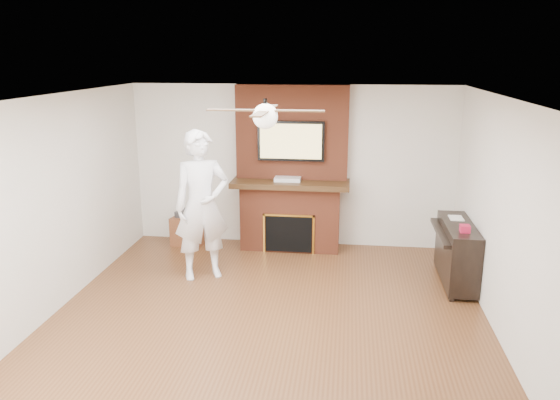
# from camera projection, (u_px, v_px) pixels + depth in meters

# --- Properties ---
(room_shell) EXTENTS (5.36, 5.86, 2.86)m
(room_shell) POSITION_uv_depth(u_px,v_px,m) (266.00, 217.00, 5.85)
(room_shell) COLOR #512E17
(room_shell) RESTS_ON ground
(fireplace) EXTENTS (1.78, 0.64, 2.50)m
(fireplace) POSITION_uv_depth(u_px,v_px,m) (291.00, 185.00, 8.35)
(fireplace) COLOR brown
(fireplace) RESTS_ON ground
(tv) EXTENTS (1.00, 0.08, 0.60)m
(tv) POSITION_uv_depth(u_px,v_px,m) (291.00, 141.00, 8.13)
(tv) COLOR black
(tv) RESTS_ON fireplace
(ceiling_fan) EXTENTS (1.21, 1.21, 0.31)m
(ceiling_fan) POSITION_uv_depth(u_px,v_px,m) (265.00, 115.00, 5.57)
(ceiling_fan) COLOR black
(ceiling_fan) RESTS_ON room_shell
(person) EXTENTS (0.87, 0.76, 2.00)m
(person) POSITION_uv_depth(u_px,v_px,m) (202.00, 206.00, 7.20)
(person) COLOR white
(person) RESTS_ON ground
(side_table) EXTENTS (0.56, 0.56, 0.54)m
(side_table) POSITION_uv_depth(u_px,v_px,m) (190.00, 228.00, 8.68)
(side_table) COLOR brown
(side_table) RESTS_ON ground
(piano) EXTENTS (0.46, 1.25, 0.91)m
(piano) POSITION_uv_depth(u_px,v_px,m) (456.00, 252.00, 7.12)
(piano) COLOR black
(piano) RESTS_ON ground
(cable_box) EXTENTS (0.39, 0.23, 0.06)m
(cable_box) POSITION_uv_depth(u_px,v_px,m) (288.00, 179.00, 8.23)
(cable_box) COLOR silver
(cable_box) RESTS_ON fireplace
(candle_orange) EXTENTS (0.07, 0.07, 0.13)m
(candle_orange) POSITION_uv_depth(u_px,v_px,m) (274.00, 246.00, 8.42)
(candle_orange) COLOR orange
(candle_orange) RESTS_ON ground
(candle_green) EXTENTS (0.07, 0.07, 0.08)m
(candle_green) POSITION_uv_depth(u_px,v_px,m) (290.00, 248.00, 8.42)
(candle_green) COLOR #368535
(candle_green) RESTS_ON ground
(candle_cream) EXTENTS (0.08, 0.08, 0.11)m
(candle_cream) POSITION_uv_depth(u_px,v_px,m) (290.00, 247.00, 8.41)
(candle_cream) COLOR #F4EBC2
(candle_cream) RESTS_ON ground
(candle_blue) EXTENTS (0.06, 0.06, 0.07)m
(candle_blue) POSITION_uv_depth(u_px,v_px,m) (298.00, 248.00, 8.42)
(candle_blue) COLOR teal
(candle_blue) RESTS_ON ground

